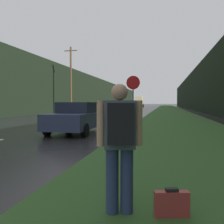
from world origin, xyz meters
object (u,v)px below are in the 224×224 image
(suitcase, at_px, (172,204))
(delivery_truck, at_px, (140,101))
(hitchhiker_with_backpack, at_px, (120,140))
(car_passing_near, at_px, (76,118))
(stop_sign, at_px, (133,97))

(suitcase, height_order, delivery_truck, delivery_truck)
(hitchhiker_with_backpack, relative_size, delivery_truck, 0.24)
(hitchhiker_with_backpack, height_order, car_passing_near, hitchhiker_with_backpack)
(stop_sign, xyz_separation_m, hitchhiker_with_backpack, (1.07, -9.48, -0.81))
(hitchhiker_with_backpack, height_order, delivery_truck, delivery_truck)
(suitcase, bearing_deg, car_passing_near, 104.95)
(stop_sign, relative_size, suitcase, 6.32)
(stop_sign, bearing_deg, car_passing_near, -151.03)
(delivery_truck, bearing_deg, car_passing_near, -86.55)
(stop_sign, bearing_deg, delivery_truck, 95.64)
(hitchhiker_with_backpack, relative_size, suitcase, 3.79)
(suitcase, xyz_separation_m, car_passing_near, (-4.38, 7.95, 0.57))
(hitchhiker_with_backpack, xyz_separation_m, suitcase, (0.67, 0.07, -0.82))
(stop_sign, bearing_deg, hitchhiker_with_backpack, -83.56)
(hitchhiker_with_backpack, bearing_deg, delivery_truck, 81.85)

